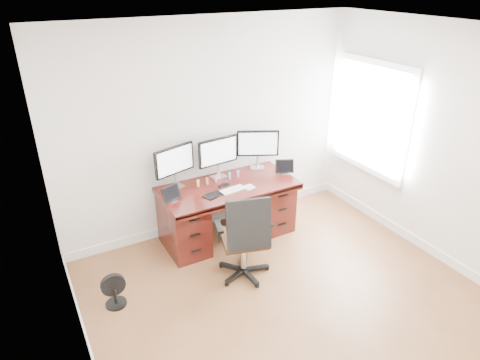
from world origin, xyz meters
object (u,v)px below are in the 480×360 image
desk (228,209)px  floor_fan (114,291)px  office_chair (245,250)px  keyboard (233,190)px  monitor_center (218,153)px

desk → floor_fan: 1.74m
office_chair → keyboard: 0.80m
desk → floor_fan: desk is taller
desk → monitor_center: size_ratio=3.09×
monitor_center → keyboard: monitor_center is taller
office_chair → floor_fan: office_chair is taller
office_chair → monitor_center: 1.32m
floor_fan → monitor_center: 2.04m
office_chair → monitor_center: monitor_center is taller
keyboard → desk: bearing=77.8°
office_chair → keyboard: (0.20, 0.66, 0.41)m
office_chair → keyboard: office_chair is taller
desk → office_chair: office_chair is taller
desk → keyboard: (-0.02, -0.18, 0.36)m
keyboard → office_chair: bearing=-114.2°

